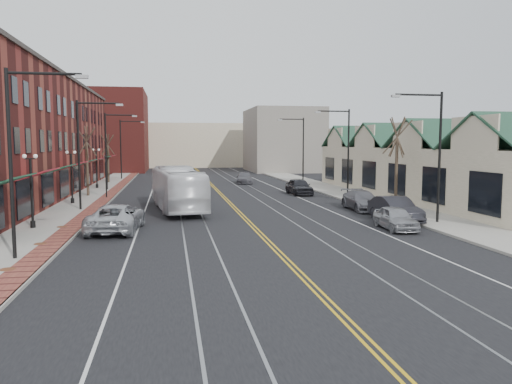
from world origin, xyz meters
name	(u,v)px	position (x,y,z in m)	size (l,w,h in m)	color
ground	(278,252)	(0.00, 0.00, 0.00)	(160.00, 160.00, 0.00)	black
sidewalk_left	(83,204)	(-12.00, 20.00, 0.07)	(4.00, 120.00, 0.15)	gray
sidewalk_right	(361,198)	(12.00, 20.00, 0.07)	(4.00, 120.00, 0.15)	gray
building_left	(15,138)	(-19.00, 27.00, 5.50)	(10.00, 50.00, 11.00)	maroon
building_right	(423,173)	(18.00, 20.00, 2.30)	(8.00, 36.00, 4.60)	#BCB191
backdrop_left	(106,132)	(-16.00, 70.00, 7.00)	(14.00, 18.00, 14.00)	maroon
backdrop_mid	(193,145)	(0.00, 85.00, 4.50)	(22.00, 14.00, 9.00)	#BCB191
backdrop_right	(283,140)	(15.00, 65.00, 5.50)	(12.00, 16.00, 11.00)	slate
streetlight_l_0	(21,144)	(-11.05, 0.00, 5.03)	(3.33, 0.25, 8.00)	black
streetlight_l_1	(85,143)	(-11.05, 16.00, 5.03)	(3.33, 0.25, 8.00)	black
streetlight_l_2	(110,143)	(-11.05, 32.00, 5.03)	(3.33, 0.25, 8.00)	black
streetlight_l_3	(124,143)	(-11.05, 48.00, 5.03)	(3.33, 0.25, 8.00)	black
streetlight_r_0	(433,143)	(11.05, 6.00, 5.03)	(3.33, 0.25, 8.00)	black
streetlight_r_1	(344,143)	(11.05, 22.00, 5.03)	(3.33, 0.25, 8.00)	black
streetlight_r_2	(300,143)	(11.05, 38.00, 5.03)	(3.33, 0.25, 8.00)	black
lamppost_l_1	(32,193)	(-12.80, 8.00, 2.20)	(0.84, 0.28, 4.27)	black
lamppost_l_2	(72,178)	(-12.80, 20.00, 2.20)	(0.84, 0.28, 4.27)	black
lamppost_l_3	(97,169)	(-12.80, 34.00, 2.20)	(0.84, 0.28, 4.27)	black
tree_left_near	(87,159)	(-12.50, 26.00, 3.51)	(1.78, 1.37, 6.48)	#382B21
tree_left_far	(108,157)	(-12.50, 42.00, 3.28)	(1.66, 1.28, 6.02)	#382B21
tree_right_mid	(397,160)	(12.50, 14.00, 3.75)	(1.90, 1.46, 6.93)	#382B21
manhole_near	(8,269)	(-11.20, -2.00, 0.16)	(0.60, 0.60, 0.02)	#592D19
manhole_mid	(40,244)	(-11.20, 3.00, 0.16)	(0.60, 0.60, 0.02)	#592D19
manhole_far	(62,227)	(-11.20, 8.00, 0.16)	(0.60, 0.60, 0.02)	#592D19
traffic_signal	(106,173)	(-10.60, 24.00, 2.35)	(0.18, 0.15, 3.80)	black
transit_bus	(178,189)	(-4.37, 15.38, 1.63)	(2.73, 11.67, 3.25)	white
parked_suv	(116,218)	(-7.97, 6.75, 0.80)	(2.65, 5.75, 1.60)	silver
parked_car_a	(396,218)	(8.05, 4.61, 0.68)	(1.62, 4.02, 1.37)	#999A9F
parked_car_b	(395,209)	(9.30, 7.32, 0.81)	(1.71, 4.90, 1.62)	#222228
parked_car_c	(362,201)	(9.30, 12.93, 0.73)	(2.05, 5.05, 1.46)	slate
parked_car_d	(299,187)	(7.50, 24.67, 0.80)	(1.88, 4.67, 1.59)	black
distant_car_left	(184,178)	(-3.23, 38.98, 0.79)	(1.67, 4.80, 1.58)	black
distant_car_right	(244,178)	(4.22, 39.05, 0.69)	(1.93, 4.75, 1.38)	#5B5A61
distant_car_far	(170,170)	(-4.92, 56.91, 0.75)	(1.78, 4.41, 1.50)	silver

